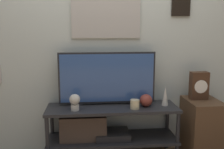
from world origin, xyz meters
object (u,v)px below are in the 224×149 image
(decorative_bust, at_px, (75,101))
(vase_round_glass, at_px, (146,100))
(vase_slim_bronze, at_px, (165,96))
(candle_jar, at_px, (135,104))
(television, at_px, (107,78))
(mantel_clock, at_px, (199,86))

(decorative_bust, bearing_deg, vase_round_glass, 4.75)
(vase_slim_bronze, relative_size, candle_jar, 2.25)
(candle_jar, height_order, decorative_bust, decorative_bust)
(television, relative_size, vase_round_glass, 7.79)
(candle_jar, xyz_separation_m, mantel_clock, (0.72, 0.12, 0.15))
(vase_round_glass, relative_size, candle_jar, 1.40)
(mantel_clock, bearing_deg, candle_jar, -170.56)
(vase_round_glass, distance_m, candle_jar, 0.15)
(candle_jar, xyz_separation_m, decorative_bust, (-0.61, 0.00, 0.05))
(television, height_order, candle_jar, television)
(television, relative_size, vase_slim_bronze, 4.85)
(vase_round_glass, bearing_deg, television, 164.16)
(television, relative_size, candle_jar, 10.91)
(decorative_bust, xyz_separation_m, mantel_clock, (1.33, 0.12, 0.11))
(television, xyz_separation_m, vase_round_glass, (0.40, -0.11, -0.23))
(candle_jar, distance_m, mantel_clock, 0.75)
(candle_jar, bearing_deg, vase_slim_bronze, 14.20)
(mantel_clock, bearing_deg, television, 176.71)
(vase_slim_bronze, distance_m, candle_jar, 0.36)
(vase_slim_bronze, bearing_deg, mantel_clock, 5.06)
(vase_round_glass, height_order, decorative_bust, decorative_bust)
(mantel_clock, bearing_deg, vase_round_glass, -174.61)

